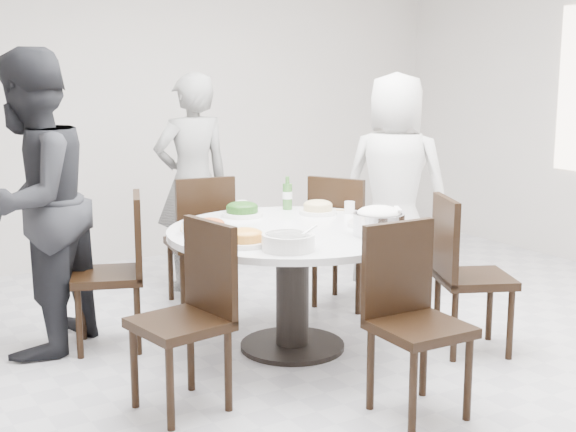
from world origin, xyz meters
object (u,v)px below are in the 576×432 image
chair_n (199,240)px  chair_nw (107,272)px  diner_middle (192,182)px  dining_table (292,289)px  soup_bowl (288,242)px  chair_ne (347,240)px  beverage_bottle (287,193)px  chair_se (475,275)px  chair_s (420,323)px  rice_bowl (379,224)px  chair_sw (180,319)px  diner_left (32,204)px  diner_right (395,184)px

chair_n → chair_nw: same height
chair_n → diner_middle: bearing=-101.0°
dining_table → soup_bowl: soup_bowl is taller
chair_ne → chair_n: (-0.89, 0.58, 0.00)m
dining_table → beverage_bottle: size_ratio=6.68×
chair_se → diner_middle: diner_middle is taller
chair_ne → chair_nw: 1.75m
chair_s → beverage_bottle: beverage_bottle is taller
rice_bowl → soup_bowl: 0.64m
chair_sw → chair_s: 1.19m
chair_sw → rice_bowl: 1.32m
dining_table → chair_ne: size_ratio=1.58×
chair_n → beverage_bottle: beverage_bottle is taller
chair_ne → chair_n: 1.06m
chair_n → chair_sw: size_ratio=1.00×
chair_se → diner_middle: (-0.82, 2.16, 0.35)m
dining_table → rice_bowl: bearing=-51.7°
chair_sw → chair_nw: bearing=171.6°
chair_sw → diner_left: bearing=-171.0°
chair_ne → chair_n: bearing=27.9°
chair_nw → rice_bowl: 1.67m
chair_se → beverage_bottle: bearing=52.5°
dining_table → rice_bowl: 0.68m
chair_nw → soup_bowl: chair_nw is taller
rice_bowl → beverage_bottle: size_ratio=1.32×
chair_n → diner_left: size_ratio=0.52×
soup_bowl → chair_se: bearing=-8.1°
chair_s → chair_sw: bearing=147.3°
soup_bowl → chair_n: bearing=81.3°
diner_right → rice_bowl: (-1.00, -1.05, -0.02)m
diner_middle → rice_bowl: 1.97m
chair_s → beverage_bottle: bearing=82.7°
chair_n → beverage_bottle: size_ratio=4.23×
dining_table → soup_bowl: 0.69m
chair_ne → diner_right: 0.62m
chair_s → diner_middle: 2.69m
chair_s → diner_right: (1.30, 1.76, 0.35)m
chair_ne → diner_middle: size_ratio=0.57×
chair_sw → diner_middle: size_ratio=0.57×
diner_right → chair_n: bearing=35.1°
chair_ne → beverage_bottle: 0.63m
chair_s → rice_bowl: bearing=69.6°
chair_n → chair_s: bearing=102.1°
diner_right → rice_bowl: bearing=101.2°
diner_left → rice_bowl: 2.04m
chair_s → diner_middle: bearing=91.3°
chair_s → diner_left: (-1.34, 1.92, 0.43)m
chair_ne → chair_s: bearing=125.8°
chair_se → chair_sw: bearing=110.4°
rice_bowl → dining_table: bearing=128.3°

